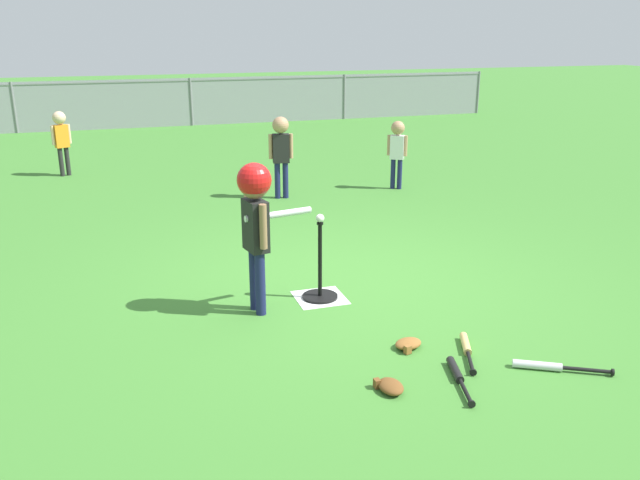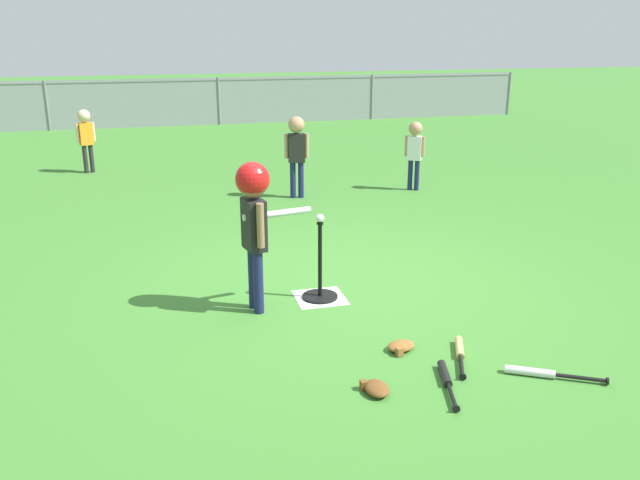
{
  "view_description": "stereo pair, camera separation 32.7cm",
  "coord_description": "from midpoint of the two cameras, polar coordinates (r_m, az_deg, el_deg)",
  "views": [
    {
      "loc": [
        -2.01,
        -5.44,
        2.33
      ],
      "look_at": [
        -0.33,
        -0.23,
        0.55
      ],
      "focal_mm": 36.86,
      "sensor_mm": 36.0,
      "label": 1
    },
    {
      "loc": [
        -1.69,
        -5.53,
        2.33
      ],
      "look_at": [
        -0.33,
        -0.23,
        0.55
      ],
      "focal_mm": 36.86,
      "sensor_mm": 36.0,
      "label": 2
    }
  ],
  "objects": [
    {
      "name": "glove_near_bats",
      "position": [
        4.52,
        4.0,
        -12.59
      ],
      "size": [
        0.18,
        0.22,
        0.07
      ],
      "color": "brown",
      "rests_on": "ground_plane"
    },
    {
      "name": "spare_bat_silver",
      "position": [
        4.97,
        17.35,
        -10.45
      ],
      "size": [
        0.63,
        0.38,
        0.06
      ],
      "color": "silver",
      "rests_on": "ground_plane"
    },
    {
      "name": "spare_bat_wood",
      "position": [
        5.09,
        10.8,
        -9.19
      ],
      "size": [
        0.28,
        0.56,
        0.06
      ],
      "color": "#DBB266",
      "rests_on": "ground_plane"
    },
    {
      "name": "fielder_deep_left",
      "position": [
        9.87,
        5.77,
        8.16
      ],
      "size": [
        0.26,
        0.21,
        1.02
      ],
      "color": "#191E4C",
      "rests_on": "ground_plane"
    },
    {
      "name": "baseball_on_tee",
      "position": [
        5.7,
        -1.65,
        1.89
      ],
      "size": [
        0.07,
        0.07,
        0.07
      ],
      "primitive_type": "sphere",
      "color": "white",
      "rests_on": "batting_tee"
    },
    {
      "name": "batter_child",
      "position": [
        5.41,
        -7.33,
        2.8
      ],
      "size": [
        0.65,
        0.36,
        1.3
      ],
      "color": "#191E4C",
      "rests_on": "ground_plane"
    },
    {
      "name": "outfield_fence",
      "position": [
        16.79,
        -11.69,
        11.8
      ],
      "size": [
        16.06,
        0.06,
        1.15
      ],
      "color": "slate",
      "rests_on": "ground_plane"
    },
    {
      "name": "spare_bat_black",
      "position": [
        4.72,
        9.85,
        -11.44
      ],
      "size": [
        0.21,
        0.59,
        0.06
      ],
      "color": "black",
      "rests_on": "ground_plane"
    },
    {
      "name": "fielder_near_right",
      "position": [
        11.57,
        -22.33,
        8.46
      ],
      "size": [
        0.29,
        0.21,
        1.05
      ],
      "color": "#262626",
      "rests_on": "ground_plane"
    },
    {
      "name": "fielder_deep_right",
      "position": [
        9.27,
        -4.44,
        8.11
      ],
      "size": [
        0.34,
        0.23,
        1.15
      ],
      "color": "#191E4C",
      "rests_on": "ground_plane"
    },
    {
      "name": "home_plate",
      "position": [
        5.95,
        -1.58,
        -5.02
      ],
      "size": [
        0.44,
        0.44,
        0.01
      ],
      "primitive_type": "cube",
      "color": "white",
      "rests_on": "ground_plane"
    },
    {
      "name": "glove_by_plate",
      "position": [
        5.07,
        5.82,
        -8.99
      ],
      "size": [
        0.25,
        0.22,
        0.07
      ],
      "color": "brown",
      "rests_on": "ground_plane"
    },
    {
      "name": "batting_tee",
      "position": [
        5.9,
        -1.59,
        -4.03
      ],
      "size": [
        0.32,
        0.32,
        0.71
      ],
      "color": "black",
      "rests_on": "ground_plane"
    },
    {
      "name": "ground_plane",
      "position": [
        6.24,
        0.73,
        -3.92
      ],
      "size": [
        60.0,
        60.0,
        0.0
      ],
      "primitive_type": "plane",
      "color": "#3D7A2D"
    }
  ]
}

